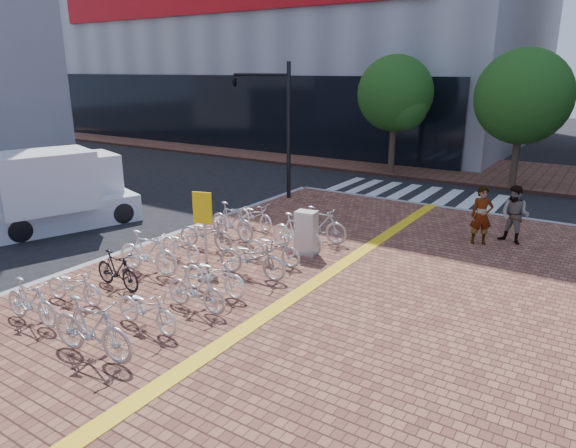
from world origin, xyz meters
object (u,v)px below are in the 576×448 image
Objects in this scene: bike_3 at (148,252)px; bike_15 at (320,225)px; traffic_light_pole at (263,105)px; bike_14 at (297,233)px; bike_12 at (252,257)px; utility_box at (306,233)px; bike_4 at (181,245)px; bike_5 at (206,233)px; bike_0 at (31,302)px; bike_11 at (214,275)px; pedestrian_a at (481,216)px; bike_7 at (255,215)px; bike_2 at (117,270)px; bike_10 at (196,289)px; bike_13 at (273,248)px; bike_8 at (92,328)px; yellow_sign at (203,215)px; pedestrian_b at (515,215)px; bike_9 at (147,308)px; bike_1 at (74,285)px; bike_6 at (232,221)px; box_truck at (60,190)px.

bike_3 is 1.03× the size of bike_15.
bike_14 is at bearing -46.98° from traffic_light_pole.
bike_12 is 2.24m from utility_box.
bike_5 reaches higher than bike_4.
bike_14 is 1.01× the size of bike_15.
bike_11 is at bearing -38.11° from bike_0.
bike_3 is at bearing -2.12° from bike_0.
pedestrian_a reaches higher than bike_4.
bike_7 is at bearing -7.33° from bike_3.
bike_2 is at bearing -153.74° from pedestrian_a.
bike_10 reaches higher than bike_13.
bike_10 is (2.63, -5.75, 0.05)m from bike_7.
bike_8 is (2.19, -2.37, 0.11)m from bike_2.
yellow_sign is at bearing -12.71° from bike_2.
bike_8 is 1.50× the size of utility_box.
utility_box reaches higher than bike_11.
pedestrian_b is at bearing -44.85° from bike_14.
bike_1 is at bearing 91.98° from bike_9.
pedestrian_a is (4.33, 5.96, 0.38)m from bike_12.
box_truck is (-6.20, -1.80, 0.57)m from bike_6.
bike_8 is at bearing -72.49° from yellow_sign.
bike_7 is at bearing 174.54° from pedestrian_a.
bike_13 is at bearing 0.44° from bike_9.
bike_4 is at bearing 173.69° from bike_5.
bike_6 is 1.50× the size of utility_box.
bike_7 is at bearing 155.40° from utility_box.
bike_15 reaches higher than bike_2.
box_truck is at bearing 92.88° from bike_13.
bike_10 is 4.47m from utility_box.
box_truck is at bearing 47.69° from bike_1.
bike_8 is 0.38× the size of box_truck.
utility_box is at bearing -124.21° from pedestrian_b.
bike_7 is 0.96× the size of bike_13.
bike_10 is at bearing -168.63° from bike_11.
bike_8 reaches higher than bike_6.
bike_3 is 4.17m from bike_8.
bike_10 is 3.32m from bike_13.
bike_7 is at bearing -2.47° from bike_0.
box_truck is (-8.60, 0.34, 0.63)m from bike_12.
bike_1 is 5.18m from bike_13.
bike_15 is 4.97m from pedestrian_a.
bike_1 is at bearing 173.13° from bike_2.
pedestrian_a is at bearing -41.82° from bike_12.
bike_12 reaches higher than bike_11.
bike_8 is at bearing -179.82° from bike_9.
bike_4 is 2.65m from bike_11.
bike_14 reaches higher than bike_2.
bike_13 is at bearing -174.00° from bike_14.
bike_0 is 12.55m from pedestrian_a.
bike_6 is 0.38× the size of box_truck.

